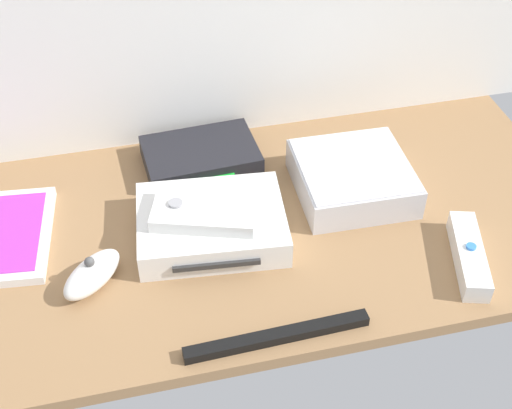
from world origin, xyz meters
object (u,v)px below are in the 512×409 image
at_px(game_console, 211,224).
at_px(remote_wand, 469,255).
at_px(network_router, 201,156).
at_px(sensor_bar, 277,336).
at_px(remote_nunchuk, 92,274).
at_px(mini_computer, 353,178).
at_px(remote_classic_pad, 204,211).
at_px(game_case, 2,236).

xyz_separation_m(game_console, remote_wand, (0.34, -0.14, -0.01)).
height_order(network_router, sensor_bar, network_router).
bearing_deg(remote_nunchuk, game_console, 63.74).
bearing_deg(sensor_bar, game_console, 100.82).
height_order(mini_computer, network_router, mini_computer).
xyz_separation_m(network_router, remote_classic_pad, (-0.02, -0.17, 0.04)).
xyz_separation_m(network_router, remote_wand, (0.32, -0.30, -0.00)).
bearing_deg(game_console, remote_classic_pad, -144.64).
bearing_deg(network_router, remote_nunchuk, -133.05).
bearing_deg(mini_computer, remote_classic_pad, -167.31).
relative_size(remote_wand, remote_nunchuk, 1.49).
height_order(mini_computer, sensor_bar, mini_computer).
distance_m(game_case, sensor_bar, 0.43).
bearing_deg(network_router, mini_computer, -32.00).
distance_m(mini_computer, remote_wand, 0.21).
relative_size(game_case, remote_classic_pad, 1.26).
relative_size(network_router, remote_classic_pad, 1.15).
xyz_separation_m(game_console, remote_nunchuk, (-0.17, -0.06, -0.00)).
relative_size(mini_computer, sensor_bar, 0.73).
bearing_deg(game_console, remote_nunchuk, -156.04).
bearing_deg(remote_wand, network_router, 153.22).
distance_m(game_console, sensor_bar, 0.21).
relative_size(game_console, network_router, 1.20).
distance_m(game_console, remote_wand, 0.36).
height_order(remote_nunchuk, sensor_bar, remote_nunchuk).
distance_m(remote_wand, remote_classic_pad, 0.37).
bearing_deg(remote_wand, game_case, 179.18).
bearing_deg(mini_computer, remote_wand, -59.96).
bearing_deg(remote_classic_pad, mini_computer, 30.69).
bearing_deg(remote_wand, sensor_bar, -150.51).
height_order(network_router, remote_wand, same).
relative_size(remote_wand, remote_classic_pad, 0.94).
bearing_deg(remote_wand, remote_classic_pad, 175.72).
bearing_deg(game_case, remote_nunchuk, -37.49).
relative_size(game_console, remote_nunchuk, 2.20).
xyz_separation_m(remote_nunchuk, remote_classic_pad, (0.16, 0.05, 0.03)).
distance_m(game_console, mini_computer, 0.24).
bearing_deg(mini_computer, remote_nunchuk, -165.31).
xyz_separation_m(mini_computer, network_router, (-0.22, 0.12, -0.01)).
relative_size(game_case, remote_nunchuk, 1.99).
xyz_separation_m(network_router, sensor_bar, (0.03, -0.37, -0.01)).
distance_m(game_console, network_router, 0.17).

